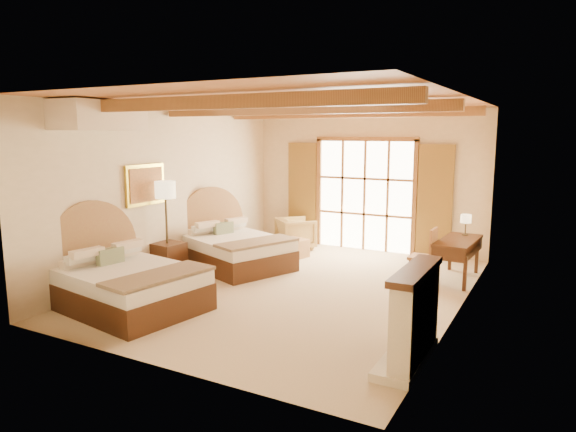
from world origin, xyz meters
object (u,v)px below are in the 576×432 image
Objects in this scene: bed_near at (123,281)px; desk at (457,258)px; armchair at (296,233)px; bed_far at (231,247)px; nightstand at (169,259)px.

bed_near is 1.65× the size of desk.
armchair is 3.92m from desk.
bed_far is (0.05, 2.84, -0.01)m from bed_near.
bed_near is 2.84m from bed_far.
nightstand is at bearing -100.20° from bed_far.
bed_far reaches higher than nightstand.
armchair is (1.08, 3.17, 0.05)m from nightstand.
bed_near is at bearing -133.42° from desk.
nightstand is at bearing 119.11° from bed_near.
bed_far reaches higher than armchair.
bed_far is 3.26× the size of armchair.
armchair is at bearing 77.51° from nightstand.
armchair is (0.40, 2.08, -0.05)m from bed_far.
desk is (3.82, -0.87, 0.04)m from armchair.
desk reaches higher than nightstand.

